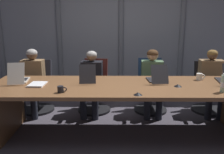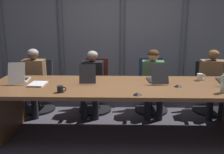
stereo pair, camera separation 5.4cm
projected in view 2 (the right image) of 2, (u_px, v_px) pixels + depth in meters
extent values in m
plane|color=#47424C|center=(123.00, 133.00, 3.77)|extent=(13.78, 13.78, 0.00)
cube|color=brown|center=(124.00, 87.00, 3.59)|extent=(3.86, 1.12, 0.05)
cube|color=black|center=(124.00, 91.00, 3.61)|extent=(3.28, 0.10, 0.06)
cube|color=brown|center=(10.00, 110.00, 3.72)|extent=(0.08, 0.95, 0.70)
cube|color=gray|center=(122.00, 26.00, 5.54)|extent=(6.89, 0.10, 2.97)
cylinder|color=slate|center=(1.00, 26.00, 5.55)|extent=(0.12, 0.12, 2.91)
cylinder|color=slate|center=(60.00, 26.00, 5.52)|extent=(0.12, 0.12, 2.91)
cylinder|color=slate|center=(122.00, 26.00, 5.49)|extent=(0.12, 0.12, 2.91)
cylinder|color=slate|center=(184.00, 26.00, 5.45)|extent=(0.12, 0.12, 2.91)
cube|color=beige|center=(21.00, 80.00, 3.84)|extent=(0.28, 0.36, 0.02)
cube|color=black|center=(21.00, 79.00, 3.86)|extent=(0.22, 0.21, 0.00)
cube|color=beige|center=(16.00, 73.00, 3.58)|extent=(0.25, 0.16, 0.30)
cube|color=black|center=(16.00, 73.00, 3.59)|extent=(0.22, 0.14, 0.27)
cube|color=#2D2D33|center=(88.00, 80.00, 3.83)|extent=(0.26, 0.31, 0.02)
cube|color=black|center=(88.00, 79.00, 3.85)|extent=(0.21, 0.18, 0.00)
cube|color=#2D2D33|center=(87.00, 74.00, 3.61)|extent=(0.24, 0.12, 0.27)
cube|color=black|center=(87.00, 74.00, 3.61)|extent=(0.22, 0.10, 0.24)
cube|color=#2D2D33|center=(156.00, 80.00, 3.83)|extent=(0.27, 0.32, 0.02)
cube|color=black|center=(156.00, 79.00, 3.85)|extent=(0.22, 0.18, 0.00)
cube|color=#2D2D33|center=(160.00, 74.00, 3.59)|extent=(0.25, 0.15, 0.26)
cube|color=black|center=(160.00, 74.00, 3.60)|extent=(0.23, 0.13, 0.23)
cube|color=#2D2D38|center=(38.00, 89.00, 4.61)|extent=(0.52, 0.52, 0.08)
cube|color=#2D2D38|center=(41.00, 72.00, 4.75)|extent=(0.44, 0.15, 0.47)
cylinder|color=#262628|center=(38.00, 100.00, 4.66)|extent=(0.05, 0.05, 0.33)
cylinder|color=black|center=(39.00, 109.00, 4.70)|extent=(0.60, 0.60, 0.04)
cube|color=#511E19|center=(95.00, 89.00, 4.58)|extent=(0.53, 0.53, 0.08)
cube|color=#511E19|center=(97.00, 72.00, 4.73)|extent=(0.44, 0.17, 0.49)
cylinder|color=#262628|center=(95.00, 100.00, 4.63)|extent=(0.05, 0.05, 0.33)
cylinder|color=black|center=(95.00, 109.00, 4.68)|extent=(0.60, 0.60, 0.04)
cube|color=navy|center=(152.00, 90.00, 4.56)|extent=(0.49, 0.49, 0.08)
cube|color=navy|center=(151.00, 71.00, 4.70)|extent=(0.43, 0.13, 0.51)
cylinder|color=#262628|center=(151.00, 100.00, 4.61)|extent=(0.05, 0.05, 0.33)
cylinder|color=black|center=(151.00, 110.00, 4.65)|extent=(0.60, 0.60, 0.04)
cube|color=black|center=(211.00, 90.00, 4.54)|extent=(0.53, 0.53, 0.08)
cube|color=black|center=(207.00, 73.00, 4.68)|extent=(0.44, 0.15, 0.45)
cylinder|color=#262628|center=(210.00, 101.00, 4.58)|extent=(0.05, 0.05, 0.33)
cylinder|color=black|center=(209.00, 110.00, 4.63)|extent=(0.60, 0.60, 0.04)
cube|color=olive|center=(34.00, 74.00, 4.52)|extent=(0.38, 0.22, 0.51)
sphere|color=brown|center=(33.00, 54.00, 4.43)|extent=(0.19, 0.19, 0.19)
ellipsoid|color=#B2ADA8|center=(33.00, 53.00, 4.43)|extent=(0.19, 0.19, 0.14)
cylinder|color=olive|center=(43.00, 70.00, 4.50)|extent=(0.07, 0.14, 0.27)
cylinder|color=brown|center=(40.00, 80.00, 4.32)|extent=(0.07, 0.30, 0.06)
cylinder|color=olive|center=(25.00, 70.00, 4.51)|extent=(0.07, 0.14, 0.27)
cylinder|color=brown|center=(21.00, 79.00, 4.33)|extent=(0.07, 0.30, 0.06)
cylinder|color=#262833|center=(37.00, 92.00, 4.39)|extent=(0.13, 0.40, 0.13)
cylinder|color=#262833|center=(35.00, 107.00, 4.26)|extent=(0.11, 0.11, 0.43)
cylinder|color=#262833|center=(26.00, 92.00, 4.40)|extent=(0.13, 0.40, 0.13)
cylinder|color=#262833|center=(23.00, 107.00, 4.27)|extent=(0.11, 0.11, 0.43)
cube|color=black|center=(93.00, 75.00, 4.50)|extent=(0.38, 0.24, 0.48)
sphere|color=#8C6647|center=(92.00, 56.00, 4.42)|extent=(0.18, 0.18, 0.18)
ellipsoid|color=#B2ADA8|center=(92.00, 55.00, 4.41)|extent=(0.19, 0.19, 0.14)
cylinder|color=black|center=(101.00, 72.00, 4.47)|extent=(0.08, 0.14, 0.27)
cylinder|color=#8C6647|center=(100.00, 81.00, 4.30)|extent=(0.08, 0.30, 0.06)
cylinder|color=black|center=(84.00, 72.00, 4.50)|extent=(0.08, 0.14, 0.27)
cylinder|color=#8C6647|center=(82.00, 81.00, 4.32)|extent=(0.08, 0.30, 0.06)
cylinder|color=#262833|center=(97.00, 93.00, 4.36)|extent=(0.15, 0.41, 0.13)
cylinder|color=#262833|center=(96.00, 107.00, 4.24)|extent=(0.11, 0.11, 0.43)
cylinder|color=#262833|center=(86.00, 92.00, 4.38)|extent=(0.15, 0.41, 0.13)
cylinder|color=#262833|center=(84.00, 107.00, 4.25)|extent=(0.11, 0.11, 0.43)
cube|color=#4C6B4C|center=(153.00, 75.00, 4.47)|extent=(0.38, 0.24, 0.49)
sphere|color=tan|center=(153.00, 55.00, 4.39)|extent=(0.20, 0.20, 0.20)
ellipsoid|color=#472D19|center=(153.00, 54.00, 4.38)|extent=(0.20, 0.20, 0.15)
cylinder|color=#4C6B4C|center=(162.00, 72.00, 4.45)|extent=(0.08, 0.14, 0.27)
cylinder|color=tan|center=(163.00, 81.00, 4.27)|extent=(0.08, 0.30, 0.06)
cylinder|color=#4C6B4C|center=(144.00, 71.00, 4.47)|extent=(0.08, 0.14, 0.27)
cylinder|color=tan|center=(144.00, 81.00, 4.29)|extent=(0.08, 0.30, 0.06)
cylinder|color=#262833|center=(159.00, 93.00, 4.34)|extent=(0.15, 0.40, 0.13)
cylinder|color=#262833|center=(160.00, 108.00, 4.21)|extent=(0.11, 0.11, 0.43)
cylinder|color=#262833|center=(147.00, 93.00, 4.35)|extent=(0.15, 0.40, 0.13)
cylinder|color=#262833|center=(148.00, 108.00, 4.23)|extent=(0.11, 0.11, 0.43)
cube|color=olive|center=(212.00, 75.00, 4.45)|extent=(0.42, 0.25, 0.51)
sphere|color=brown|center=(214.00, 55.00, 4.36)|extent=(0.18, 0.18, 0.18)
ellipsoid|color=olive|center=(214.00, 54.00, 4.36)|extent=(0.18, 0.18, 0.13)
cylinder|color=olive|center=(222.00, 71.00, 4.41)|extent=(0.08, 0.14, 0.27)
cylinder|color=olive|center=(202.00, 71.00, 4.44)|extent=(0.08, 0.14, 0.27)
cylinder|color=brown|center=(205.00, 80.00, 4.27)|extent=(0.08, 0.30, 0.06)
cylinder|color=#262833|center=(220.00, 94.00, 4.31)|extent=(0.16, 0.41, 0.13)
cylinder|color=#262833|center=(222.00, 108.00, 4.19)|extent=(0.11, 0.11, 0.43)
cylinder|color=#262833|center=(208.00, 93.00, 4.33)|extent=(0.16, 0.41, 0.13)
cylinder|color=#262833|center=(210.00, 108.00, 4.20)|extent=(0.11, 0.11, 0.43)
cylinder|color=#ADD1B2|center=(224.00, 84.00, 3.22)|extent=(0.07, 0.07, 0.22)
cylinder|color=white|center=(224.00, 85.00, 3.22)|extent=(0.07, 0.07, 0.07)
cylinder|color=white|center=(200.00, 77.00, 3.85)|extent=(0.09, 0.09, 0.10)
torus|color=white|center=(204.00, 77.00, 3.84)|extent=(0.07, 0.01, 0.07)
cylinder|color=black|center=(60.00, 89.00, 3.25)|extent=(0.08, 0.08, 0.09)
torus|color=black|center=(64.00, 89.00, 3.25)|extent=(0.06, 0.01, 0.06)
cone|color=black|center=(137.00, 94.00, 3.14)|extent=(0.11, 0.11, 0.03)
cone|color=black|center=(178.00, 86.00, 3.50)|extent=(0.11, 0.11, 0.03)
cube|color=silver|center=(38.00, 84.00, 3.62)|extent=(0.23, 0.31, 0.02)
cylinder|color=silver|center=(34.00, 86.00, 3.47)|extent=(0.21, 0.02, 0.01)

